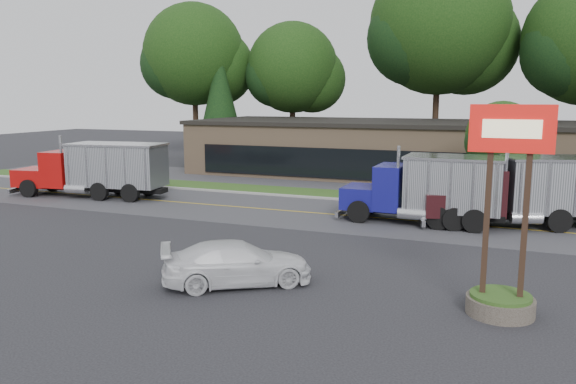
{
  "coord_description": "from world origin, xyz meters",
  "views": [
    {
      "loc": [
        10.47,
        -18.95,
        6.13
      ],
      "look_at": [
        1.03,
        4.92,
        1.8
      ],
      "focal_mm": 35.0,
      "sensor_mm": 36.0,
      "label": 1
    }
  ],
  "objects_px": {
    "bilo_sign": "(504,246)",
    "dump_truck_blue": "(431,188)",
    "dump_truck_red": "(98,168)",
    "dump_truck_maroon": "(536,190)",
    "rally_car": "(237,263)"
  },
  "relations": [
    {
      "from": "dump_truck_red",
      "to": "dump_truck_maroon",
      "type": "relative_size",
      "value": 1.04
    },
    {
      "from": "bilo_sign",
      "to": "rally_car",
      "type": "bearing_deg",
      "value": -177.24
    },
    {
      "from": "bilo_sign",
      "to": "dump_truck_blue",
      "type": "distance_m",
      "value": 11.7
    },
    {
      "from": "dump_truck_red",
      "to": "dump_truck_maroon",
      "type": "height_order",
      "value": "same"
    },
    {
      "from": "bilo_sign",
      "to": "rally_car",
      "type": "height_order",
      "value": "bilo_sign"
    },
    {
      "from": "rally_car",
      "to": "dump_truck_red",
      "type": "bearing_deg",
      "value": 19.03
    },
    {
      "from": "bilo_sign",
      "to": "dump_truck_red",
      "type": "relative_size",
      "value": 0.59
    },
    {
      "from": "dump_truck_maroon",
      "to": "rally_car",
      "type": "bearing_deg",
      "value": 35.76
    },
    {
      "from": "dump_truck_blue",
      "to": "dump_truck_maroon",
      "type": "xyz_separation_m",
      "value": [
        4.74,
        1.17,
        0.01
      ]
    },
    {
      "from": "dump_truck_maroon",
      "to": "rally_car",
      "type": "xyz_separation_m",
      "value": [
        -9.46,
        -12.73,
        -1.09
      ]
    },
    {
      "from": "bilo_sign",
      "to": "dump_truck_maroon",
      "type": "distance_m",
      "value": 12.4
    },
    {
      "from": "dump_truck_red",
      "to": "rally_car",
      "type": "bearing_deg",
      "value": 135.28
    },
    {
      "from": "bilo_sign",
      "to": "dump_truck_blue",
      "type": "bearing_deg",
      "value": 107.27
    },
    {
      "from": "dump_truck_blue",
      "to": "rally_car",
      "type": "xyz_separation_m",
      "value": [
        -4.72,
        -11.56,
        -1.09
      ]
    },
    {
      "from": "bilo_sign",
      "to": "dump_truck_maroon",
      "type": "bearing_deg",
      "value": 84.14
    }
  ]
}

